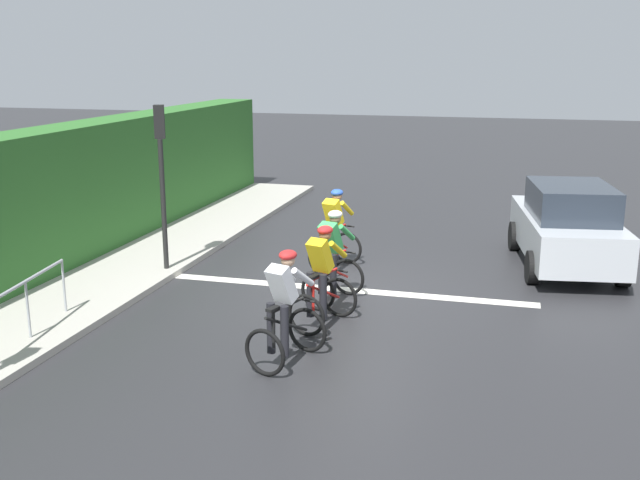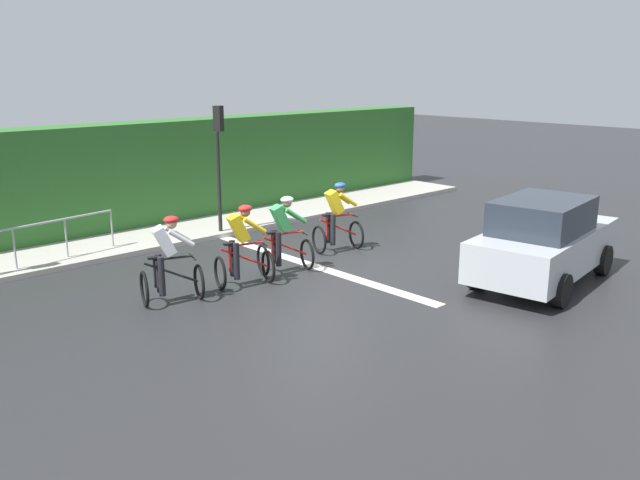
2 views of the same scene
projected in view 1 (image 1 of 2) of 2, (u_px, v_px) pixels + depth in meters
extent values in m
plane|color=#28282B|center=(346.00, 290.00, 13.91)|extent=(80.00, 80.00, 0.00)
cube|color=#ADA89E|center=(57.00, 298.00, 13.24)|extent=(2.80, 24.12, 0.12)
cube|color=tan|center=(12.00, 282.00, 13.41)|extent=(0.44, 24.12, 0.57)
cube|color=silver|center=(346.00, 290.00, 13.91)|extent=(7.00, 0.30, 0.01)
torus|color=black|center=(307.00, 330.00, 10.94)|extent=(0.66, 0.27, 0.68)
torus|color=black|center=(265.00, 353.00, 10.12)|extent=(0.66, 0.27, 0.68)
cylinder|color=black|center=(287.00, 324.00, 10.47)|extent=(0.35, 0.95, 0.51)
cylinder|color=black|center=(273.00, 329.00, 10.22)|extent=(0.04, 0.04, 0.55)
cylinder|color=black|center=(288.00, 305.00, 10.44)|extent=(0.27, 0.69, 0.04)
cube|color=black|center=(273.00, 309.00, 10.14)|extent=(0.16, 0.24, 0.04)
cylinder|color=black|center=(303.00, 300.00, 10.74)|extent=(0.41, 0.16, 0.03)
cube|color=white|center=(282.00, 284.00, 10.24)|extent=(0.41, 0.48, 0.57)
sphere|color=tan|center=(288.00, 260.00, 10.28)|extent=(0.20, 0.20, 0.20)
ellipsoid|color=red|center=(288.00, 255.00, 10.27)|extent=(0.32, 0.34, 0.14)
cylinder|color=black|center=(271.00, 328.00, 10.37)|extent=(0.12, 0.12, 0.74)
cylinder|color=black|center=(285.00, 331.00, 10.24)|extent=(0.12, 0.12, 0.74)
cylinder|color=white|center=(284.00, 273.00, 10.54)|extent=(0.24, 0.48, 0.37)
cylinder|color=white|center=(303.00, 277.00, 10.37)|extent=(0.24, 0.48, 0.37)
torus|color=black|center=(339.00, 297.00, 12.40)|extent=(0.67, 0.25, 0.68)
torus|color=black|center=(306.00, 315.00, 11.56)|extent=(0.67, 0.25, 0.68)
cylinder|color=red|center=(323.00, 291.00, 11.92)|extent=(0.32, 0.96, 0.51)
cylinder|color=red|center=(313.00, 295.00, 11.66)|extent=(0.04, 0.04, 0.55)
cylinder|color=red|center=(325.00, 274.00, 11.90)|extent=(0.25, 0.70, 0.04)
cube|color=black|center=(313.00, 277.00, 11.59)|extent=(0.16, 0.24, 0.04)
cylinder|color=black|center=(336.00, 270.00, 12.20)|extent=(0.41, 0.15, 0.03)
cube|color=yellow|center=(320.00, 255.00, 11.69)|extent=(0.40, 0.48, 0.57)
sphere|color=#9E7051|center=(325.00, 234.00, 11.74)|extent=(0.20, 0.20, 0.20)
ellipsoid|color=red|center=(325.00, 230.00, 11.72)|extent=(0.31, 0.34, 0.14)
cylinder|color=black|center=(310.00, 294.00, 11.82)|extent=(0.12, 0.12, 0.74)
cylinder|color=black|center=(323.00, 297.00, 11.70)|extent=(0.12, 0.12, 0.74)
cylinder|color=yellow|center=(321.00, 247.00, 11.99)|extent=(0.22, 0.48, 0.37)
cylinder|color=yellow|center=(338.00, 250.00, 11.83)|extent=(0.22, 0.48, 0.37)
torus|color=black|center=(348.00, 277.00, 13.54)|extent=(0.67, 0.26, 0.68)
torus|color=black|center=(318.00, 292.00, 12.70)|extent=(0.67, 0.26, 0.68)
cylinder|color=red|center=(333.00, 271.00, 13.06)|extent=(0.33, 0.96, 0.51)
cylinder|color=red|center=(324.00, 273.00, 12.80)|extent=(0.04, 0.04, 0.55)
cylinder|color=red|center=(335.00, 255.00, 13.03)|extent=(0.25, 0.70, 0.04)
cube|color=black|center=(324.00, 257.00, 12.73)|extent=(0.16, 0.24, 0.04)
cylinder|color=black|center=(345.00, 252.00, 13.33)|extent=(0.41, 0.15, 0.03)
cube|color=green|center=(331.00, 238.00, 12.82)|extent=(0.41, 0.48, 0.57)
sphere|color=#9E7051|center=(335.00, 218.00, 12.87)|extent=(0.20, 0.20, 0.20)
ellipsoid|color=silver|center=(335.00, 214.00, 12.86)|extent=(0.31, 0.34, 0.14)
cylinder|color=black|center=(322.00, 273.00, 12.96)|extent=(0.12, 0.12, 0.74)
cylinder|color=black|center=(333.00, 275.00, 12.83)|extent=(0.12, 0.12, 0.74)
cylinder|color=green|center=(331.00, 230.00, 13.13)|extent=(0.23, 0.48, 0.37)
cylinder|color=green|center=(347.00, 232.00, 12.96)|extent=(0.23, 0.48, 0.37)
torus|color=black|center=(347.00, 248.00, 15.56)|extent=(0.67, 0.24, 0.68)
torus|color=black|center=(323.00, 259.00, 14.71)|extent=(0.67, 0.24, 0.68)
cylinder|color=red|center=(335.00, 242.00, 15.07)|extent=(0.30, 0.97, 0.51)
cylinder|color=red|center=(328.00, 244.00, 14.81)|extent=(0.04, 0.04, 0.55)
cylinder|color=red|center=(337.00, 228.00, 15.05)|extent=(0.23, 0.70, 0.04)
cube|color=black|center=(328.00, 229.00, 14.74)|extent=(0.15, 0.24, 0.04)
cylinder|color=black|center=(345.00, 226.00, 15.35)|extent=(0.41, 0.14, 0.03)
cube|color=yellow|center=(333.00, 213.00, 14.84)|extent=(0.40, 0.47, 0.57)
sphere|color=#9E7051|center=(337.00, 196.00, 14.89)|extent=(0.20, 0.20, 0.20)
ellipsoid|color=#264CB2|center=(337.00, 193.00, 14.87)|extent=(0.30, 0.33, 0.14)
cylinder|color=black|center=(325.00, 244.00, 14.97)|extent=(0.12, 0.12, 0.74)
cylinder|color=black|center=(336.00, 245.00, 14.85)|extent=(0.12, 0.12, 0.74)
cylinder|color=yellow|center=(333.00, 207.00, 15.14)|extent=(0.21, 0.48, 0.37)
cylinder|color=yellow|center=(347.00, 208.00, 14.99)|extent=(0.21, 0.48, 0.37)
cube|color=#B7BCC1|center=(566.00, 234.00, 15.27)|extent=(2.27, 4.30, 0.80)
cube|color=#262D38|center=(571.00, 201.00, 14.85)|extent=(1.79, 2.33, 0.66)
cylinder|color=black|center=(515.00, 236.00, 16.68)|extent=(0.31, 0.67, 0.64)
cylinder|color=black|center=(592.00, 238.00, 16.49)|extent=(0.31, 0.67, 0.64)
cylinder|color=black|center=(533.00, 267.00, 14.23)|extent=(0.31, 0.67, 0.64)
cylinder|color=black|center=(623.00, 270.00, 14.04)|extent=(0.31, 0.67, 0.64)
cube|color=#EAEACC|center=(526.00, 209.00, 17.24)|extent=(0.29, 0.12, 0.16)
cube|color=#EAEACC|center=(571.00, 210.00, 17.12)|extent=(0.29, 0.12, 0.16)
cylinder|color=black|center=(163.00, 208.00, 14.59)|extent=(0.10, 0.10, 2.70)
cube|color=black|center=(159.00, 122.00, 14.28)|extent=(0.26, 0.26, 0.64)
sphere|color=red|center=(159.00, 111.00, 14.33)|extent=(0.11, 0.11, 0.11)
sphere|color=orange|center=(160.00, 121.00, 14.38)|extent=(0.11, 0.11, 0.11)
sphere|color=green|center=(160.00, 132.00, 14.43)|extent=(0.11, 0.11, 0.11)
cylinder|color=#999EA3|center=(4.00, 294.00, 10.48)|extent=(0.53, 3.52, 0.05)
cylinder|color=#999EA3|center=(64.00, 289.00, 12.31)|extent=(0.04, 0.04, 1.00)
cylinder|color=#999EA3|center=(28.00, 313.00, 11.17)|extent=(0.04, 0.04, 1.00)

